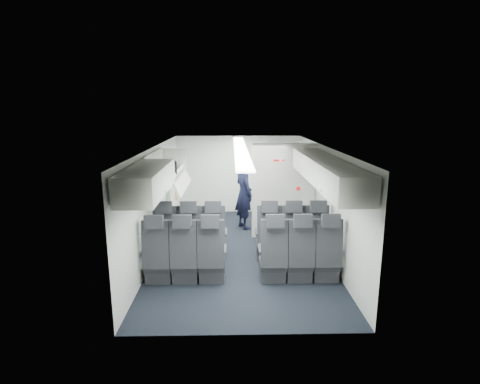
{
  "coord_description": "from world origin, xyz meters",
  "views": [
    {
      "loc": [
        -0.17,
        -7.35,
        2.88
      ],
      "look_at": [
        0.0,
        0.4,
        1.15
      ],
      "focal_mm": 28.0,
      "sensor_mm": 36.0,
      "label": 1
    }
  ],
  "objects_px": {
    "carry_on_bag": "(165,168)",
    "boarding_door": "(172,190)",
    "seat_row_front": "(241,240)",
    "seat_row_mid": "(242,259)",
    "galley_unit": "(273,181)",
    "flight_attendant": "(244,194)"
  },
  "relations": [
    {
      "from": "flight_attendant",
      "to": "boarding_door",
      "type": "bearing_deg",
      "value": 63.65
    },
    {
      "from": "seat_row_mid",
      "to": "flight_attendant",
      "type": "xyz_separation_m",
      "value": [
        0.12,
        2.94,
        0.45
      ]
    },
    {
      "from": "seat_row_mid",
      "to": "carry_on_bag",
      "type": "xyz_separation_m",
      "value": [
        -1.41,
        0.99,
        1.4
      ]
    },
    {
      "from": "carry_on_bag",
      "to": "boarding_door",
      "type": "bearing_deg",
      "value": 81.77
    },
    {
      "from": "seat_row_mid",
      "to": "boarding_door",
      "type": "relative_size",
      "value": 1.79
    },
    {
      "from": "seat_row_front",
      "to": "boarding_door",
      "type": "distance_m",
      "value": 2.71
    },
    {
      "from": "galley_unit",
      "to": "boarding_door",
      "type": "height_order",
      "value": "galley_unit"
    },
    {
      "from": "boarding_door",
      "to": "carry_on_bag",
      "type": "relative_size",
      "value": 4.68
    },
    {
      "from": "seat_row_front",
      "to": "galley_unit",
      "type": "height_order",
      "value": "galley_unit"
    },
    {
      "from": "galley_unit",
      "to": "seat_row_front",
      "type": "bearing_deg",
      "value": -106.28
    },
    {
      "from": "seat_row_front",
      "to": "galley_unit",
      "type": "xyz_separation_m",
      "value": [
        0.95,
        3.25,
        0.55
      ]
    },
    {
      "from": "seat_row_front",
      "to": "carry_on_bag",
      "type": "bearing_deg",
      "value": 176.27
    },
    {
      "from": "boarding_door",
      "to": "carry_on_bag",
      "type": "height_order",
      "value": "carry_on_bag"
    },
    {
      "from": "flight_attendant",
      "to": "seat_row_front",
      "type": "bearing_deg",
      "value": 151.94
    },
    {
      "from": "seat_row_mid",
      "to": "flight_attendant",
      "type": "height_order",
      "value": "flight_attendant"
    },
    {
      "from": "seat_row_mid",
      "to": "seat_row_front",
      "type": "bearing_deg",
      "value": 90.0
    },
    {
      "from": "galley_unit",
      "to": "boarding_door",
      "type": "xyz_separation_m",
      "value": [
        -2.59,
        -1.17,
        0.0
      ]
    },
    {
      "from": "seat_row_front",
      "to": "seat_row_mid",
      "type": "distance_m",
      "value": 0.9
    },
    {
      "from": "seat_row_front",
      "to": "carry_on_bag",
      "type": "height_order",
      "value": "carry_on_bag"
    },
    {
      "from": "seat_row_mid",
      "to": "galley_unit",
      "type": "distance_m",
      "value": 4.3
    },
    {
      "from": "galley_unit",
      "to": "carry_on_bag",
      "type": "distance_m",
      "value": 4.04
    },
    {
      "from": "galley_unit",
      "to": "carry_on_bag",
      "type": "relative_size",
      "value": 4.78
    }
  ]
}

